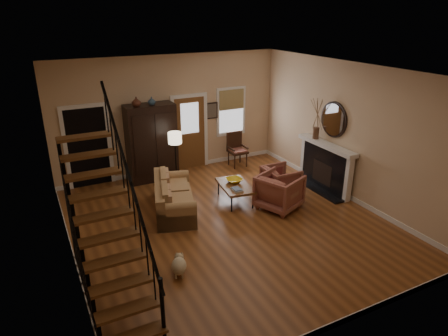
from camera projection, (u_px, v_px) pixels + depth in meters
name	position (u px, v px, depth m)	size (l,w,h in m)	color
room	(179.00, 139.00, 9.57)	(7.00, 7.33, 3.30)	brown
staircase	(105.00, 210.00, 6.00)	(0.94, 2.80, 3.20)	brown
fireplace	(327.00, 162.00, 10.30)	(0.33, 1.95, 2.30)	black
armoire	(152.00, 143.00, 10.76)	(1.30, 0.60, 2.10)	black
vase_a	(136.00, 102.00, 10.10)	(0.24, 0.24, 0.25)	#4C2619
vase_b	(152.00, 101.00, 10.27)	(0.20, 0.20, 0.21)	#334C60
sofa	(174.00, 197.00, 9.23)	(0.85, 1.98, 0.74)	#A77C4C
coffee_table	(235.00, 193.00, 9.77)	(0.67, 1.14, 0.44)	brown
bowl	(234.00, 180.00, 9.81)	(0.39, 0.39, 0.10)	yellow
books	(237.00, 189.00, 9.37)	(0.21, 0.29, 0.05)	beige
armchair_left	(279.00, 191.00, 9.36)	(0.90, 0.93, 0.85)	maroon
armchair_right	(281.00, 181.00, 10.07)	(0.79, 0.82, 0.74)	maroon
floor_lamp	(176.00, 161.00, 10.33)	(0.35, 0.35, 1.52)	black
side_chair	(238.00, 150.00, 11.87)	(0.54, 0.54, 1.02)	#361E11
dog	(179.00, 267.00, 7.06)	(0.27, 0.45, 0.33)	beige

